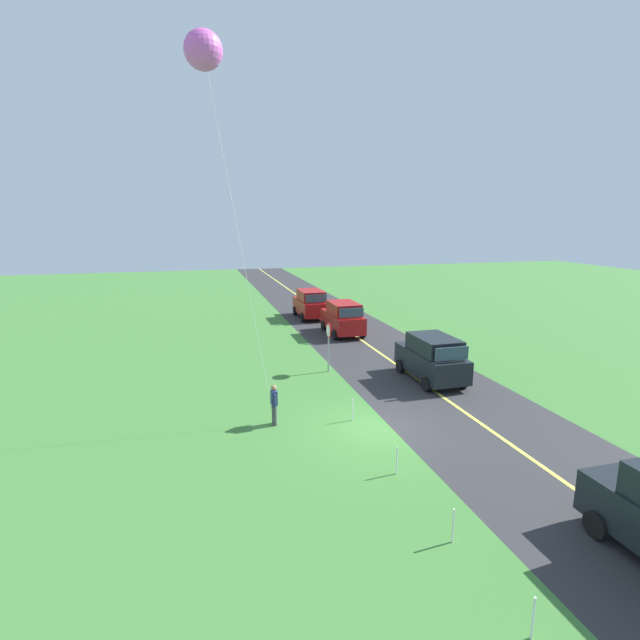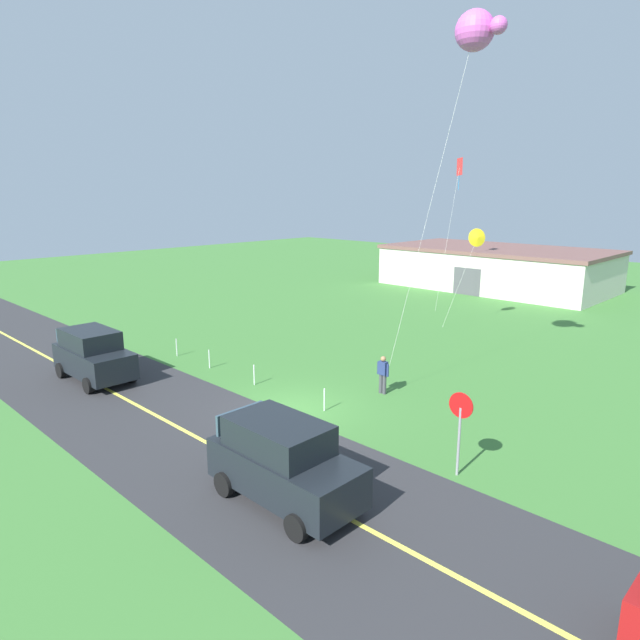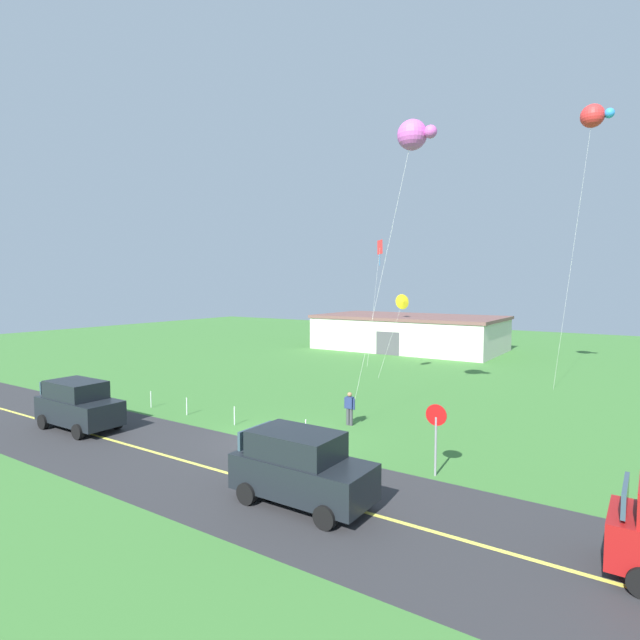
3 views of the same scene
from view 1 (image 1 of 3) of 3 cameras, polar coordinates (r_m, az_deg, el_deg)
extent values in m
cube|color=#3D7533|center=(18.75, 6.93, -12.80)|extent=(120.00, 120.00, 0.10)
cube|color=#2D2D30|center=(20.47, 17.57, -10.94)|extent=(120.00, 7.00, 0.00)
cube|color=#E5E04C|center=(20.47, 17.57, -10.93)|extent=(120.00, 0.16, 0.00)
cube|color=black|center=(24.17, 13.02, -4.91)|extent=(4.40, 1.90, 1.10)
cube|color=black|center=(23.70, 13.41, -2.88)|extent=(2.73, 1.75, 0.80)
cube|color=#334756|center=(24.63, 12.21, -2.26)|extent=(0.10, 1.62, 0.64)
cube|color=#334756|center=(22.35, 15.38, -3.88)|extent=(0.10, 1.62, 0.60)
cylinder|color=black|center=(25.14, 9.51, -5.42)|extent=(0.68, 0.22, 0.68)
cylinder|color=black|center=(25.96, 13.34, -5.01)|extent=(0.68, 0.22, 0.68)
cylinder|color=black|center=(22.71, 12.52, -7.45)|extent=(0.68, 0.22, 0.68)
cylinder|color=black|center=(23.62, 16.64, -6.91)|extent=(0.68, 0.22, 0.68)
cube|color=maroon|center=(38.29, -1.17, 1.60)|extent=(4.40, 1.90, 1.10)
cube|color=maroon|center=(37.89, -1.09, 2.95)|extent=(2.73, 1.75, 0.80)
cube|color=#334756|center=(38.93, -1.48, 3.19)|extent=(0.10, 1.62, 0.64)
cube|color=#334756|center=(36.34, -0.46, 2.56)|extent=(0.10, 1.62, 0.60)
cylinder|color=black|center=(39.55, -3.01, 1.11)|extent=(0.68, 0.22, 0.68)
cylinder|color=black|center=(39.98, -0.35, 1.24)|extent=(0.68, 0.22, 0.68)
cylinder|color=black|center=(36.81, -2.06, 0.30)|extent=(0.68, 0.22, 0.68)
cylinder|color=black|center=(37.28, 0.78, 0.46)|extent=(0.68, 0.22, 0.68)
cylinder|color=black|center=(14.64, 29.97, -20.32)|extent=(0.68, 0.22, 0.68)
cube|color=maroon|center=(32.84, 2.68, -0.16)|extent=(4.40, 1.90, 1.10)
cube|color=maroon|center=(32.42, 2.84, 1.40)|extent=(2.73, 1.75, 0.80)
cube|color=#334756|center=(33.43, 2.26, 1.73)|extent=(0.10, 1.62, 0.64)
cube|color=#334756|center=(30.91, 3.76, 0.86)|extent=(0.10, 1.62, 0.60)
cylinder|color=black|center=(34.03, 0.42, -0.66)|extent=(0.68, 0.22, 0.68)
cylinder|color=black|center=(34.57, 3.45, -0.48)|extent=(0.68, 0.22, 0.68)
cylinder|color=black|center=(31.35, 1.82, -1.76)|extent=(0.68, 0.22, 0.68)
cylinder|color=black|center=(31.95, 5.08, -1.55)|extent=(0.68, 0.22, 0.68)
cylinder|color=gray|center=(24.74, 1.02, -3.82)|extent=(0.08, 0.08, 2.10)
cylinder|color=red|center=(24.45, 1.03, -1.28)|extent=(0.76, 0.04, 0.76)
cylinder|color=white|center=(24.45, 0.97, -1.28)|extent=(0.62, 0.01, 0.62)
cylinder|color=#3F3F47|center=(18.77, -5.40, -11.21)|extent=(0.16, 0.16, 0.82)
cylinder|color=#3F3F47|center=(18.93, -5.49, -11.00)|extent=(0.16, 0.16, 0.82)
cube|color=navy|center=(18.59, -5.49, -9.14)|extent=(0.36, 0.22, 0.56)
cylinder|color=navy|center=(18.39, -5.36, -9.55)|extent=(0.10, 0.10, 0.52)
cylinder|color=navy|center=(18.83, -5.61, -9.03)|extent=(0.10, 0.10, 0.52)
sphere|color=#9E704C|center=(18.45, -5.51, -8.01)|extent=(0.22, 0.22, 0.22)
cylinder|color=silver|center=(18.33, -9.46, 8.90)|extent=(2.20, 1.95, 13.70)
sphere|color=#D859BF|center=(20.21, -13.69, 28.69)|extent=(1.40, 1.40, 1.40)
sphere|color=#D859BF|center=(21.07, -13.78, 27.97)|extent=(0.60, 0.60, 0.60)
cylinder|color=silver|center=(11.31, 23.96, -29.61)|extent=(0.05, 0.05, 0.90)
cylinder|color=silver|center=(13.12, 15.52, -22.47)|extent=(0.05, 0.05, 0.90)
cylinder|color=silver|center=(15.63, 9.10, -16.15)|extent=(0.05, 0.05, 0.90)
cylinder|color=silver|center=(19.15, 3.89, -10.56)|extent=(0.05, 0.05, 0.90)
camera|label=2|loc=(36.24, 18.71, 11.81)|focal=30.88mm
camera|label=3|loc=(37.32, 23.90, 9.39)|focal=28.35mm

